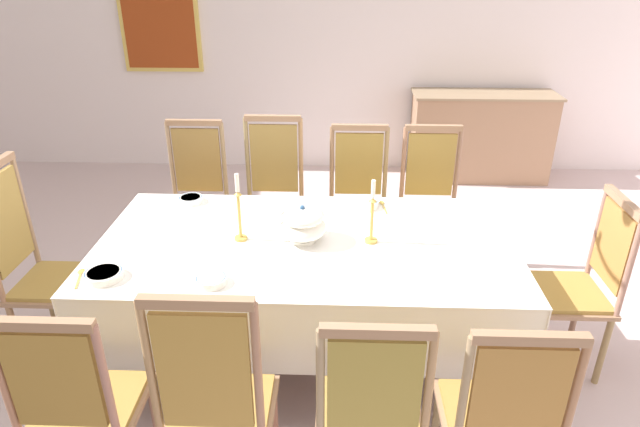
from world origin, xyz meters
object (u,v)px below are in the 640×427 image
Objects in this scene: candlestick_east at (372,218)px; spoon_secondary at (80,274)px; dining_table at (306,253)px; candlestick_west at (239,213)px; chair_south_a at (81,403)px; bowl_far_right at (211,280)px; chair_south_d at (500,415)px; chair_north_c at (358,202)px; chair_south_c at (370,411)px; chair_south_b at (217,402)px; chair_north_b at (274,198)px; spoon_primary at (382,204)px; chair_north_a at (197,198)px; bowl_near_right at (104,274)px; chair_head_east at (580,282)px; chair_north_d at (430,203)px; soup_tureen at (303,224)px; bowl_near_left at (364,203)px; framed_painting at (157,2)px; sideboard at (480,136)px; chair_head_west at (38,264)px; bowl_far_left at (191,199)px.

candlestick_east is 1.49m from spoon_secondary.
candlestick_west is at bearing -180.00° from dining_table.
chair_south_a reaches higher than bowl_far_right.
chair_south_a is 1.69m from chair_south_d.
chair_south_c is at bearing 90.00° from chair_north_c.
chair_south_b is at bearing -52.13° from spoon_secondary.
chair_north_b is 0.93m from spoon_primary.
chair_north_a is at bearing 130.54° from chair_south_d.
bowl_near_right is at bearing -162.35° from candlestick_east.
candlestick_east reaches higher than chair_south_c.
chair_south_d is at bearing 119.69° from chair_north_b.
chair_head_east is 7.14× the size of bowl_far_right.
chair_north_d is 1.21m from chair_head_east.
chair_north_a is 4.28× the size of soup_tureen.
bowl_near_right reaches higher than bowl_far_right.
dining_table is 2.15× the size of chair_south_d.
chair_south_c is at bearing -55.82° from candlestick_west.
dining_table is at bearing 48.96° from chair_south_a.
bowl_near_left is (0.33, 0.45, 0.10)m from dining_table.
chair_south_b reaches higher than soup_tureen.
framed_painting is at bearing 85.15° from spoon_secondary.
candlestick_east reaches higher than chair_south_d.
chair_north_a is 1.61m from candlestick_east.
sideboard is at bearing 78.42° from chair_south_d.
chair_head_west is 1.23m from candlestick_west.
chair_south_a is (-0.86, -0.99, -0.16)m from dining_table.
sideboard is (2.71, 3.29, -0.33)m from spoon_secondary.
chair_north_a is 1.18m from chair_north_c.
bowl_near_right is at bearing 99.53° from chair_head_east.
candlestick_east is 2.03× the size of bowl_near_left.
chair_north_c is at bearing 90.00° from chair_south_c.
framed_painting is at bearing 117.69° from soup_tureen.
chair_head_east is 2.73× the size of candlestick_west.
bowl_near_left is at bearing -53.42° from framed_painting.
bowl_far_right is at bearing -130.09° from bowl_near_left.
chair_head_east is 2.01m from bowl_far_right.
bowl_near_left is at bearing -1.10° from bowl_far_left.
soup_tureen is 1.77× the size of bowl_far_right.
soup_tureen is at bearing 23.95° from bowl_near_right.
candlestick_east is at bearing 87.79° from chair_south_c.
chair_south_a is at bearing -84.35° from spoon_secondary.
chair_north_a is 3.10× the size of candlestick_east.
spoon_secondary is (-1.53, -0.87, 0.00)m from spoon_primary.
chair_north_b is at bearing -57.53° from framed_painting.
chair_north_d reaches higher than chair_south_d.
chair_south_a reaches higher than chair_head_east.
chair_south_a is at bearing 179.32° from chair_south_b.
chair_south_c is (0.61, 0.01, -0.03)m from chair_south_b.
chair_head_west is (-1.53, 0.00, -0.11)m from dining_table.
candlestick_west reaches higher than bowl_far_right.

